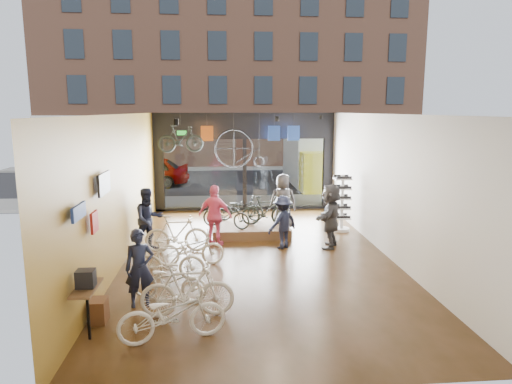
{
  "coord_description": "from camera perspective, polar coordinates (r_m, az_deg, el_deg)",
  "views": [
    {
      "loc": [
        -1.01,
        -11.76,
        3.9
      ],
      "look_at": [
        0.07,
        1.4,
        1.52
      ],
      "focal_mm": 32.0,
      "sensor_mm": 36.0,
      "label": 1
    }
  ],
  "objects": [
    {
      "name": "street_road",
      "position": [
        27.07,
        -2.5,
        1.89
      ],
      "size": [
        30.0,
        18.0,
        0.02
      ],
      "primitive_type": "cube",
      "color": "black",
      "rests_on": "ground"
    },
    {
      "name": "wall_left",
      "position": [
        12.2,
        -16.51,
        0.34
      ],
      "size": [
        0.04,
        12.0,
        3.8
      ],
      "primitive_type": "cube",
      "color": "#A87F2B",
      "rests_on": "ground"
    },
    {
      "name": "sidewalk_near",
      "position": [
        19.38,
        -1.61,
        -1.23
      ],
      "size": [
        30.0,
        2.4,
        0.12
      ],
      "primitive_type": "cube",
      "color": "slate",
      "rests_on": "ground"
    },
    {
      "name": "ceiling",
      "position": [
        11.81,
        0.21,
        9.82
      ],
      "size": [
        7.0,
        12.0,
        0.04
      ],
      "primitive_type": "cube",
      "color": "black",
      "rests_on": "ground"
    },
    {
      "name": "box_truck",
      "position": [
        23.43,
        7.58,
        4.07
      ],
      "size": [
        2.42,
        7.26,
        2.86
      ],
      "primitive_type": null,
      "color": "silver",
      "rests_on": "street_road"
    },
    {
      "name": "customer_0",
      "position": [
        9.51,
        -14.34,
        -9.2
      ],
      "size": [
        0.66,
        0.52,
        1.59
      ],
      "primitive_type": "imported",
      "rotation": [
        0.0,
        0.0,
        0.26
      ],
      "color": "#161C33",
      "rests_on": "ground_plane"
    },
    {
      "name": "floor_bike_3",
      "position": [
        10.78,
        -10.62,
        -8.46
      ],
      "size": [
        1.65,
        0.65,
        0.97
      ],
      "primitive_type": "imported",
      "rotation": [
        0.0,
        0.0,
        1.44
      ],
      "color": "beige",
      "rests_on": "ground_plane"
    },
    {
      "name": "sidewalk_far",
      "position": [
        31.02,
        -2.79,
        3.09
      ],
      "size": [
        30.0,
        2.0,
        0.12
      ],
      "primitive_type": "cube",
      "color": "slate",
      "rests_on": "ground"
    },
    {
      "name": "customer_2",
      "position": [
        13.22,
        -5.12,
        -2.97
      ],
      "size": [
        1.14,
        0.86,
        1.79
      ],
      "primitive_type": "imported",
      "rotation": [
        0.0,
        0.0,
        2.68
      ],
      "color": "#CC4C72",
      "rests_on": "ground_plane"
    },
    {
      "name": "storefront",
      "position": [
        17.91,
        -1.43,
        3.79
      ],
      "size": [
        7.0,
        0.26,
        3.8
      ],
      "primitive_type": null,
      "color": "black",
      "rests_on": "ground"
    },
    {
      "name": "wall_right",
      "position": [
        12.76,
        16.15,
        0.78
      ],
      "size": [
        0.04,
        12.0,
        3.8
      ],
      "primitive_type": "cube",
      "color": "beige",
      "rests_on": "ground"
    },
    {
      "name": "display_bike_mid",
      "position": [
        14.44,
        1.21,
        -2.35
      ],
      "size": [
        1.55,
        0.5,
        0.92
      ],
      "primitive_type": "imported",
      "rotation": [
        0.0,
        0.0,
        1.53
      ],
      "color": "black",
      "rests_on": "display_platform"
    },
    {
      "name": "customer_1",
      "position": [
        13.14,
        -13.26,
        -3.34
      ],
      "size": [
        1.08,
        1.02,
        1.77
      ],
      "primitive_type": "imported",
      "rotation": [
        0.0,
        0.0,
        0.53
      ],
      "color": "#161C33",
      "rests_on": "ground_plane"
    },
    {
      "name": "floor_bike_2",
      "position": [
        9.76,
        -10.78,
        -10.84
      ],
      "size": [
        1.71,
        0.95,
        0.85
      ],
      "primitive_type": "imported",
      "rotation": [
        0.0,
        0.0,
        1.32
      ],
      "color": "beige",
      "rests_on": "ground_plane"
    },
    {
      "name": "floor_bike_4",
      "position": [
        11.76,
        -8.19,
        -6.99
      ],
      "size": [
        1.73,
        0.72,
        0.89
      ],
      "primitive_type": "imported",
      "rotation": [
        0.0,
        0.0,
        1.65
      ],
      "color": "beige",
      "rests_on": "ground_plane"
    },
    {
      "name": "display_platform",
      "position": [
        14.63,
        -0.69,
        -4.64
      ],
      "size": [
        2.4,
        1.8,
        0.3
      ],
      "primitive_type": "cube",
      "color": "#4B2D21",
      "rests_on": "ground_plane"
    },
    {
      "name": "jersey_left",
      "position": [
        16.99,
        -6.14,
        7.28
      ],
      "size": [
        0.45,
        0.03,
        0.55
      ],
      "primitive_type": "cube",
      "color": "#CC5919",
      "rests_on": "ceiling"
    },
    {
      "name": "customer_4",
      "position": [
        15.07,
        3.37,
        -1.21
      ],
      "size": [
        0.91,
        0.61,
        1.84
      ],
      "primitive_type": "imported",
      "rotation": [
        0.0,
        0.0,
        3.12
      ],
      "color": "#3F3F44",
      "rests_on": "ground_plane"
    },
    {
      "name": "display_bike_right",
      "position": [
        15.01,
        -2.06,
        -2.07
      ],
      "size": [
        1.63,
        0.78,
        0.82
      ],
      "primitive_type": "imported",
      "rotation": [
        0.0,
        0.0,
        1.42
      ],
      "color": "black",
      "rests_on": "display_platform"
    },
    {
      "name": "ground_plane",
      "position": [
        12.44,
        0.2,
        -8.16
      ],
      "size": [
        7.0,
        12.0,
        0.04
      ],
      "primitive_type": "cube",
      "color": "black",
      "rests_on": "ground"
    },
    {
      "name": "floor_bike_0",
      "position": [
        8.15,
        -10.45,
        -14.77
      ],
      "size": [
        1.94,
        1.04,
        0.97
      ],
      "primitive_type": "imported",
      "rotation": [
        0.0,
        0.0,
        1.8
      ],
      "color": "beige",
      "rests_on": "ground_plane"
    },
    {
      "name": "wall_merch",
      "position": [
        8.98,
        -19.95,
        -7.25
      ],
      "size": [
        0.4,
        2.4,
        2.6
      ],
      "primitive_type": null,
      "color": "navy",
      "rests_on": "wall_left"
    },
    {
      "name": "sunglasses_rack",
      "position": [
        15.04,
        10.67,
        -1.38
      ],
      "size": [
        0.63,
        0.55,
        1.85
      ],
      "primitive_type": null,
      "rotation": [
        0.0,
        0.0,
        -0.22
      ],
      "color": "white",
      "rests_on": "ground_plane"
    },
    {
      "name": "floor_bike_1",
      "position": [
        8.94,
        -8.6,
        -12.02
      ],
      "size": [
        1.8,
        0.54,
        1.08
      ],
      "primitive_type": "imported",
      "rotation": [
        0.0,
        0.0,
        1.59
      ],
      "color": "beige",
      "rests_on": "ground_plane"
    },
    {
      "name": "jersey_mid",
      "position": [
        17.11,
        2.28,
        7.35
      ],
      "size": [
        0.45,
        0.03,
        0.55
      ],
      "primitive_type": "cube",
      "color": "#1E3F99",
      "rests_on": "ceiling"
    },
    {
      "name": "floor_bike_5",
      "position": [
        12.85,
        -9.85,
        -5.16
      ],
      "size": [
        1.77,
        0.52,
        1.06
      ],
      "primitive_type": "imported",
      "rotation": [
        0.0,
        0.0,
        1.59
      ],
      "color": "beige",
      "rests_on": "ground_plane"
    },
    {
      "name": "street_car",
      "position": [
        24.28,
        -13.75,
        2.51
      ],
      "size": [
        4.54,
        1.83,
        1.55
      ],
      "primitive_type": "imported",
      "rotation": [
        0.0,
        0.0,
        -1.57
      ],
      "color": "gray",
      "rests_on": "street_road"
    },
    {
      "name": "customer_3",
      "position": [
        13.0,
        3.35,
        -3.79
      ],
      "size": [
        1.13,
        1.01,
        1.52
      ],
      "primitive_type": "imported",
      "rotation": [
        0.0,
        0.0,
        3.72
      ],
      "color": "#161C33",
      "rests_on": "ground_plane"
    },
    {
      "name": "exit_sign",
      "position": [
        17.72,
        -9.26,
        7.33
      ],
      "size": [
        0.35,
        0.06,
        0.18
      ],
      "primitive_type": "cube",
      "color": "#198C26",
      "rests_on": "storefront"
    },
    {
      "name": "jersey_right",
      "position": [
        17.22,
        4.73,
        7.34
      ],
      "size": [
        0.45,
        0.03,
        0.55
      ],
      "primitive_type": "cube",
      "color": "#1E3F99",
      "rests_on": "ceiling"
    },
    {
      "name": "hung_bike",
      "position": [
        16.05,
        -9.39,
        6.59
      ],
      "size": [
        1.64,
        0.8,
        0.95
      ],
      "primitive_type": "imported",
      "rotation": [
        0.0,
        0.0,
        1.8
      ],
      "color": "black",
      "rests_on": "ceiling"
    },
    {
      "name": "wall_back",
      "position": [
        6.17,
        5.02,
        -8.77
      ],
      "size": [
        7.0,
        0.04,
        3.8
      ],
      "primitive_type": "cube",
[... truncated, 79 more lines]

